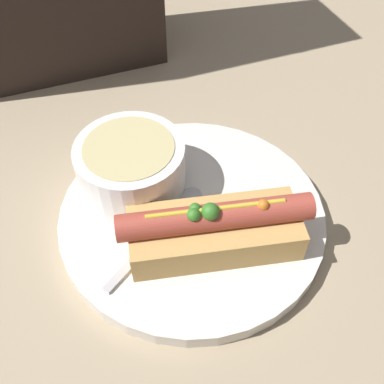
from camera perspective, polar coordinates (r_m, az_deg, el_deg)
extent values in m
plane|color=tan|center=(0.50, 0.00, -3.70)|extent=(4.00, 4.00, 0.00)
cylinder|color=white|center=(0.49, 0.00, -3.06)|extent=(0.29, 0.29, 0.02)
cube|color=tan|center=(0.45, 2.87, -5.17)|extent=(0.18, 0.10, 0.04)
cylinder|color=#B24738|center=(0.43, 3.00, -3.20)|extent=(0.19, 0.07, 0.03)
sphere|color=orange|center=(0.42, 9.03, -1.65)|extent=(0.01, 0.01, 0.01)
sphere|color=#387A28|center=(0.42, 0.39, -2.14)|extent=(0.01, 0.01, 0.01)
sphere|color=#387A28|center=(0.41, 0.20, -2.93)|extent=(0.01, 0.01, 0.01)
sphere|color=#387A28|center=(0.41, 2.23, -2.55)|extent=(0.02, 0.02, 0.02)
cylinder|color=gold|center=(0.42, 3.07, -2.14)|extent=(0.13, 0.03, 0.01)
cylinder|color=white|center=(0.49, -7.71, 3.14)|extent=(0.12, 0.12, 0.06)
cylinder|color=#D1C184|center=(0.48, -7.99, 5.00)|extent=(0.10, 0.10, 0.02)
cube|color=#B7B7BC|center=(0.46, -5.97, -7.18)|extent=(0.10, 0.07, 0.00)
ellipsoid|color=#B7B7BC|center=(0.49, -0.22, -0.87)|extent=(0.05, 0.04, 0.01)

